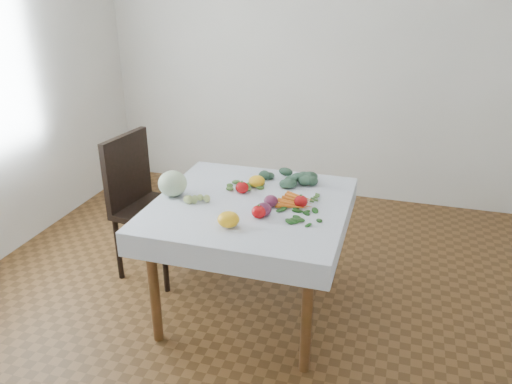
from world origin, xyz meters
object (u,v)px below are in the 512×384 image
Objects in this scene: cabbage at (173,183)px; chair at (143,196)px; carrot_bunch at (296,201)px; table at (251,218)px; heirloom_back at (257,181)px.

chair is at bearing 142.89° from cabbage.
chair is 5.80× the size of cabbage.
carrot_bunch is (1.12, -0.20, 0.20)m from chair.
chair reaches higher than table.
cabbage reaches higher than heirloom_back.
heirloom_back is (0.83, -0.01, 0.22)m from chair.
heirloom_back is at bearing 147.94° from carrot_bunch.
carrot_bunch is at bearing 12.40° from table.
table is at bearing 4.56° from cabbage.
cabbage reaches higher than table.
carrot_bunch is at bearing 7.33° from cabbage.
cabbage is at bearing -175.44° from table.
heirloom_back is (-0.03, 0.24, 0.14)m from table.
carrot_bunch is at bearing -9.91° from chair.
heirloom_back is 0.34m from carrot_bunch.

